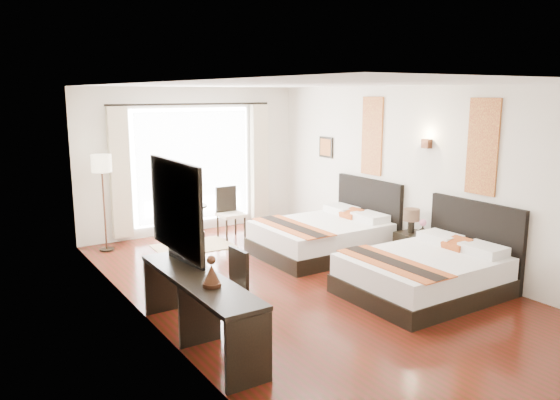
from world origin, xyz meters
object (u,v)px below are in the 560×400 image
vase (423,232)px  bed_far (325,235)px  table_lamp (411,217)px  nightstand (414,249)px  floor_lamp (102,170)px  fruit_bowl (194,203)px  desk_chair (227,304)px  television (180,245)px  window_chair (231,223)px  console_desk (200,311)px  side_table (193,221)px  bed_near (428,272)px

vase → bed_far: bearing=119.4°
table_lamp → nightstand: bearing=-73.4°
floor_lamp → fruit_bowl: (1.67, 0.01, -0.76)m
vase → desk_chair: desk_chair is taller
television → window_chair: size_ratio=0.80×
nightstand → vase: (0.01, -0.14, 0.32)m
table_lamp → fruit_bowl: size_ratio=1.70×
desk_chair → table_lamp: bearing=-173.2°
nightstand → table_lamp: size_ratio=1.33×
fruit_bowl → nightstand: bearing=-57.6°
television → window_chair: (2.33, 3.21, -0.68)m
nightstand → vase: 0.35m
desk_chair → floor_lamp: size_ratio=0.55×
console_desk → fruit_bowl: 4.57m
vase → floor_lamp: floor_lamp is taller
bed_far → vase: 1.66m
side_table → fruit_bowl: size_ratio=2.61×
bed_far → side_table: 2.63m
television → fruit_bowl: (1.79, 3.64, -0.33)m
nightstand → floor_lamp: bearing=138.2°
vase → console_desk: size_ratio=0.07×
bed_far → television: bearing=-155.8°
bed_far → floor_lamp: floor_lamp is taller
side_table → floor_lamp: bearing=-179.5°
vase → window_chair: 3.62m
table_lamp → console_desk: 4.09m
floor_lamp → table_lamp: bearing=-41.3°
bed_near → vase: bearing=47.0°
desk_chair → floor_lamp: (-0.31, 3.94, 1.13)m
bed_far → side_table: (-1.45, 2.20, -0.00)m
window_chair → bed_far: bearing=27.3°
console_desk → desk_chair: size_ratio=2.41×
table_lamp → vase: size_ratio=2.73×
bed_far → fruit_bowl: bearing=122.9°
floor_lamp → television: bearing=-91.9°
side_table → nightstand: bearing=-57.2°
console_desk → fruit_bowl: bearing=66.6°
bed_near → fruit_bowl: (-1.44, 4.46, 0.34)m
bed_far → desk_chair: size_ratio=2.34×
floor_lamp → window_chair: floor_lamp is taller
television → window_chair: bearing=-43.4°
television → bed_near: bearing=-111.8°
window_chair → table_lamp: bearing=29.8°
bed_far → vase: bearing=-60.6°
nightstand → console_desk: bearing=-170.0°
vase → side_table: size_ratio=0.24×
table_lamp → vase: table_lamp is taller
console_desk → fruit_bowl: (1.81, 4.19, 0.27)m
nightstand → floor_lamp: floor_lamp is taller
bed_far → window_chair: 1.97m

